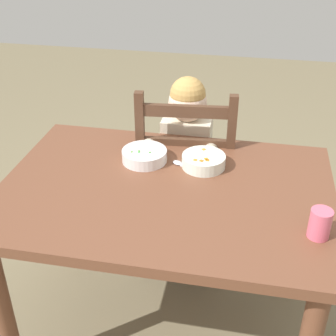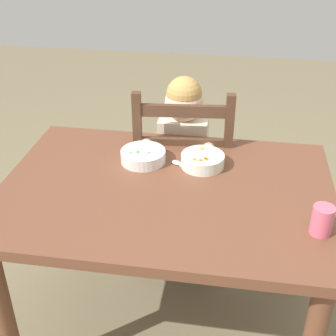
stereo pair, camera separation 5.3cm
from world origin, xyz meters
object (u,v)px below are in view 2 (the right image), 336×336
(dining_table, at_px, (166,212))
(bowl_of_carrots, at_px, (203,160))
(dining_chair, at_px, (183,180))
(bowl_of_peas, at_px, (143,156))
(child_figure, at_px, (182,148))
(spoon, at_px, (180,165))
(drinking_cup, at_px, (322,220))

(dining_table, height_order, bowl_of_carrots, bowl_of_carrots)
(dining_table, bearing_deg, dining_chair, 89.60)
(dining_chair, xyz_separation_m, bowl_of_peas, (-0.12, -0.30, 0.29))
(child_figure, height_order, bowl_of_carrots, child_figure)
(dining_table, height_order, spoon, spoon)
(child_figure, relative_size, drinking_cup, 10.09)
(child_figure, bearing_deg, bowl_of_peas, -111.94)
(dining_chair, xyz_separation_m, spoon, (0.03, -0.31, 0.27))
(bowl_of_peas, bearing_deg, dining_table, -55.25)
(dining_table, distance_m, bowl_of_carrots, 0.25)
(spoon, bearing_deg, bowl_of_carrots, 7.14)
(dining_table, xyz_separation_m, dining_chair, (0.00, 0.47, -0.15))
(bowl_of_peas, bearing_deg, spoon, -4.14)
(dining_table, relative_size, child_figure, 1.24)
(bowl_of_carrots, distance_m, drinking_cup, 0.54)
(dining_chair, relative_size, bowl_of_peas, 5.42)
(child_figure, distance_m, bowl_of_peas, 0.33)
(bowl_of_peas, distance_m, bowl_of_carrots, 0.24)
(child_figure, relative_size, bowl_of_peas, 5.48)
(spoon, bearing_deg, drinking_cup, -35.13)
(bowl_of_peas, relative_size, drinking_cup, 1.84)
(dining_chair, distance_m, spoon, 0.41)
(spoon, bearing_deg, bowl_of_peas, 175.86)
(child_figure, xyz_separation_m, bowl_of_carrots, (0.12, -0.29, 0.11))
(spoon, xyz_separation_m, drinking_cup, (0.49, -0.34, 0.04))
(dining_table, distance_m, child_figure, 0.46)
(bowl_of_peas, bearing_deg, child_figure, 68.06)
(drinking_cup, bearing_deg, dining_chair, 128.22)
(child_figure, height_order, bowl_of_peas, child_figure)
(bowl_of_peas, relative_size, bowl_of_carrots, 1.05)
(dining_chair, bearing_deg, dining_table, -90.40)
(bowl_of_carrots, relative_size, drinking_cup, 1.75)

